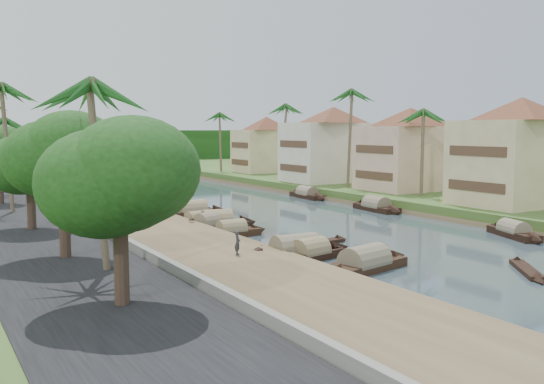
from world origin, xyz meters
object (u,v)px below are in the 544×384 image
sampan_0 (365,264)px  sampan_1 (310,253)px  building_near (520,150)px  person_near (238,243)px  bridge (108,165)px

sampan_0 → sampan_1: bearing=90.2°
building_near → sampan_1: 29.39m
person_near → bridge: bearing=27.6°
building_near → sampan_0: bearing=-159.6°
sampan_0 → sampan_1: (-1.00, 4.26, -0.01)m
building_near → sampan_0: 29.60m
building_near → sampan_1: bearing=-168.3°
building_near → sampan_0: building_near is taller
bridge → sampan_1: 80.37m
bridge → sampan_0: (-8.18, -84.09, -1.31)m
sampan_0 → building_near: bearing=7.4°
sampan_1 → building_near: bearing=-0.1°
building_near → person_near: (-33.27, -5.45, -4.85)m
bridge → sampan_0: size_ratio=3.20×
person_near → sampan_1: bearing=-56.5°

